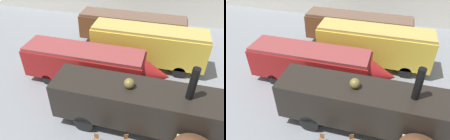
% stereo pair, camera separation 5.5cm
% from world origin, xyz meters
% --- Properties ---
extents(ground_plane, '(80.00, 80.00, 0.00)m').
position_xyz_m(ground_plane, '(0.00, 0.00, 0.00)').
color(ground_plane, gray).
extents(passenger_coach_wooden, '(10.97, 2.54, 3.49)m').
position_xyz_m(passenger_coach_wooden, '(1.35, 8.15, 2.13)').
color(passenger_coach_wooden, brown).
rests_on(passenger_coach_wooden, ground_plane).
extents(passenger_coach_vintage, '(10.19, 2.57, 3.87)m').
position_xyz_m(passenger_coach_vintage, '(3.48, 4.74, 2.28)').
color(passenger_coach_vintage, gold).
rests_on(passenger_coach_vintage, ground_plane).
extents(streamlined_locomotive, '(11.89, 2.70, 3.24)m').
position_xyz_m(streamlined_locomotive, '(-0.50, 0.94, 1.90)').
color(streamlined_locomotive, maroon).
rests_on(streamlined_locomotive, ground_plane).
extents(steam_locomotive, '(10.78, 2.66, 5.51)m').
position_xyz_m(steam_locomotive, '(3.79, -2.86, 2.17)').
color(steam_locomotive, black).
rests_on(steam_locomotive, ground_plane).
extents(cafe_chair_4, '(0.36, 0.36, 0.87)m').
position_xyz_m(cafe_chair_4, '(1.67, -4.85, 0.51)').
color(cafe_chair_4, black).
rests_on(cafe_chair_4, ground_plane).
extents(cafe_chair_7, '(0.39, 0.40, 0.87)m').
position_xyz_m(cafe_chair_7, '(3.53, -4.41, 0.51)').
color(cafe_chair_7, black).
rests_on(cafe_chair_7, ground_plane).
extents(visitor_person, '(0.34, 0.34, 1.76)m').
position_xyz_m(visitor_person, '(1.48, -1.04, 0.96)').
color(visitor_person, '#262633').
rests_on(visitor_person, ground_plane).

